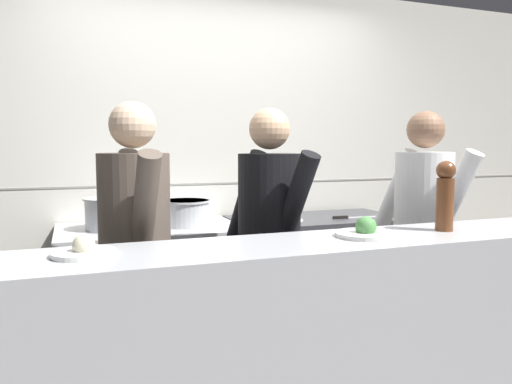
% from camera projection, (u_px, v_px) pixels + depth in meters
% --- Properties ---
extents(wall_back_tiled, '(8.00, 0.06, 2.60)m').
position_uv_depth(wall_back_tiled, '(218.00, 163.00, 3.66)').
color(wall_back_tiled, silver).
rests_on(wall_back_tiled, ground_plane).
extents(oven_range, '(1.12, 0.71, 0.92)m').
position_uv_depth(oven_range, '(151.00, 298.00, 3.17)').
color(oven_range, '#232326').
rests_on(oven_range, ground_plane).
extents(prep_counter, '(1.19, 0.65, 0.92)m').
position_uv_depth(prep_counter, '(316.00, 281.00, 3.57)').
color(prep_counter, '#38383D').
rests_on(prep_counter, ground_plane).
extents(pass_counter, '(3.20, 0.45, 1.04)m').
position_uv_depth(pass_counter, '(346.00, 362.00, 2.10)').
color(pass_counter, '#B7BABF').
rests_on(pass_counter, ground_plane).
extents(stock_pot, '(0.35, 0.35, 0.19)m').
position_uv_depth(stock_pot, '(114.00, 212.00, 3.03)').
color(stock_pot, '#B7BABF').
rests_on(stock_pot, oven_range).
extents(sauce_pot, '(0.32, 0.32, 0.16)m').
position_uv_depth(sauce_pot, '(185.00, 212.00, 3.16)').
color(sauce_pot, '#B7BABF').
rests_on(sauce_pot, oven_range).
extents(mixing_bowl_steel, '(0.28, 0.28, 0.11)m').
position_uv_depth(mixing_bowl_steel, '(283.00, 212.00, 3.39)').
color(mixing_bowl_steel, '#B7BABF').
rests_on(mixing_bowl_steel, prep_counter).
extents(chefs_knife, '(0.37, 0.05, 0.02)m').
position_uv_depth(chefs_knife, '(353.00, 217.00, 3.49)').
color(chefs_knife, '#B7BABF').
rests_on(chefs_knife, prep_counter).
extents(plated_dish_main, '(0.22, 0.22, 0.08)m').
position_uv_depth(plated_dish_main, '(84.00, 250.00, 1.72)').
color(plated_dish_main, white).
rests_on(plated_dish_main, pass_counter).
extents(plated_dish_appetiser, '(0.26, 0.26, 0.09)m').
position_uv_depth(plated_dish_appetiser, '(366.00, 232.00, 2.09)').
color(plated_dish_appetiser, white).
rests_on(plated_dish_appetiser, pass_counter).
extents(pepper_mill, '(0.08, 0.08, 0.31)m').
position_uv_depth(pepper_mill, '(445.00, 194.00, 2.22)').
color(pepper_mill, brown).
rests_on(pepper_mill, pass_counter).
extents(chef_head_cook, '(0.36, 0.71, 1.63)m').
position_uv_depth(chef_head_cook, '(136.00, 257.00, 2.33)').
color(chef_head_cook, black).
rests_on(chef_head_cook, ground_plane).
extents(chef_sous, '(0.42, 0.70, 1.62)m').
position_uv_depth(chef_sous, '(269.00, 245.00, 2.63)').
color(chef_sous, black).
rests_on(chef_sous, ground_plane).
extents(chef_line, '(0.41, 0.70, 1.62)m').
position_uv_depth(chef_line, '(422.00, 235.00, 2.93)').
color(chef_line, black).
rests_on(chef_line, ground_plane).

